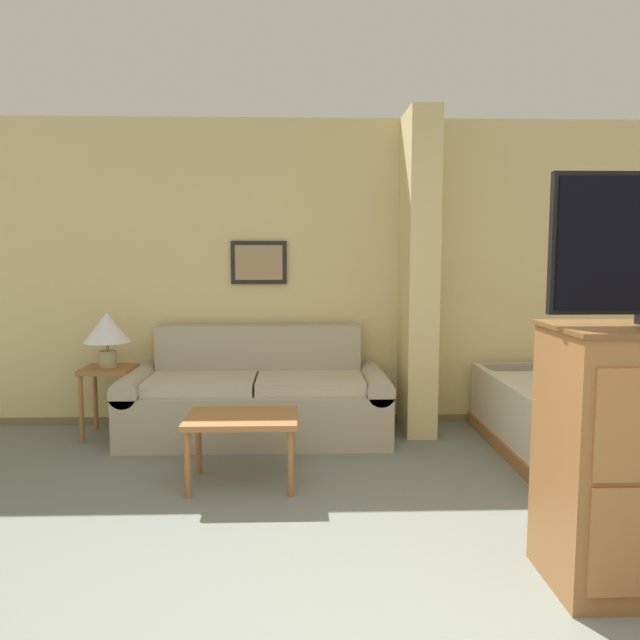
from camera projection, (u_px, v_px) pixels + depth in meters
The scene contains 7 objects.
wall_back at pixel (341, 274), 5.40m from camera, with size 7.52×0.16×2.60m.
wall_partition_pillar at pixel (418, 275), 5.08m from camera, with size 0.24×0.56×2.60m.
couch at pixel (257, 398), 5.01m from camera, with size 2.10×0.84×0.87m.
coffee_table at pixel (242, 424), 3.96m from camera, with size 0.70×0.49×0.45m.
side_table at pixel (109, 381), 5.00m from camera, with size 0.40×0.40×0.57m.
table_lamp at pixel (107, 330), 4.96m from camera, with size 0.37×0.37×0.44m.
bed at pixel (624, 420), 4.53m from camera, with size 1.79×1.91×0.53m.
Camera 1 is at (-0.36, -1.88, 1.48)m, focal length 35.00 mm.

